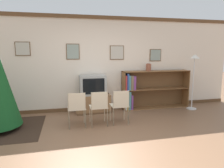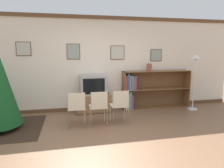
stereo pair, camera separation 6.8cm
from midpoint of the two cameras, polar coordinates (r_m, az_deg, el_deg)
name	(u,v)px [view 2 (the right image)]	position (r m, az deg, el deg)	size (l,w,h in m)	color
ground_plane	(115,145)	(3.87, 1.33, -16.93)	(24.00, 24.00, 0.00)	brown
wall_back	(97,64)	(5.83, -4.11, 5.76)	(8.65, 0.11, 2.70)	silver
area_rug	(0,129)	(5.17, -29.03, -11.21)	(1.81, 1.63, 0.01)	#332319
tv_console	(93,103)	(5.69, -5.01, -5.51)	(0.96, 0.46, 0.52)	brown
television	(93,85)	(5.57, -5.08, -0.27)	(0.71, 0.45, 0.54)	#9E9E99
folding_chair_left	(77,107)	(4.57, -9.67, -6.55)	(0.40, 0.40, 0.82)	beige
folding_chair_center	(99,106)	(4.62, -3.39, -6.27)	(0.40, 0.40, 0.82)	beige
folding_chair_right	(120,105)	(4.72, 2.69, -5.93)	(0.40, 0.40, 0.82)	beige
bookshelf	(146,90)	(6.10, 10.03, -1.63)	(2.07, 0.36, 1.14)	brown
vase	(149,67)	(6.01, 10.87, 4.74)	(0.15, 0.15, 0.22)	brown
standing_lamp	(195,67)	(6.27, 22.93, 4.38)	(0.28, 0.28, 1.63)	silver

